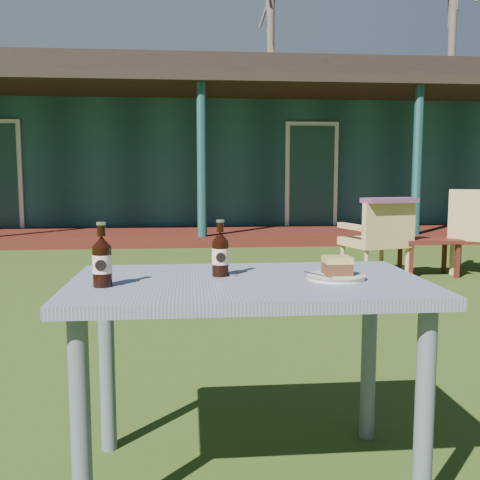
{
  "coord_description": "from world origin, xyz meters",
  "views": [
    {
      "loc": [
        -0.2,
        -3.47,
        1.08
      ],
      "look_at": [
        0.0,
        -1.3,
        0.82
      ],
      "focal_mm": 42.0,
      "sensor_mm": 36.0,
      "label": 1
    }
  ],
  "objects": [
    {
      "name": "ground",
      "position": [
        0.0,
        0.0,
        0.0
      ],
      "size": [
        80.0,
        80.0,
        0.0
      ],
      "primitive_type": "plane",
      "color": "#334916"
    },
    {
      "name": "tree_mid",
      "position": [
        3.0,
        18.5,
        4.75
      ],
      "size": [
        0.28,
        0.28,
        9.5
      ],
      "primitive_type": "cylinder",
      "color": "brown",
      "rests_on": "ground"
    },
    {
      "name": "cake_slice",
      "position": [
        0.31,
        -1.61,
        0.77
      ],
      "size": [
        0.09,
        0.09,
        0.06
      ],
      "color": "#522B1A",
      "rests_on": "plate"
    },
    {
      "name": "plate",
      "position": [
        0.3,
        -1.62,
        0.73
      ],
      "size": [
        0.2,
        0.2,
        0.01
      ],
      "color": "silver",
      "rests_on": "cafe_table"
    },
    {
      "name": "floral_throw",
      "position": [
        1.81,
        2.0,
        0.82
      ],
      "size": [
        0.6,
        0.35,
        0.05
      ],
      "primitive_type": "cube",
      "rotation": [
        0.0,
        0.0,
        3.41
      ],
      "color": "#6F3861",
      "rests_on": "armchair_left"
    },
    {
      "name": "cola_bottle_near",
      "position": [
        -0.09,
        -1.53,
        0.8
      ],
      "size": [
        0.06,
        0.06,
        0.2
      ],
      "color": "black",
      "rests_on": "cafe_table"
    },
    {
      "name": "bottle_cap",
      "position": [
        -0.05,
        -1.54,
        0.72
      ],
      "size": [
        0.03,
        0.03,
        0.01
      ],
      "primitive_type": "cylinder",
      "color": "silver",
      "rests_on": "cafe_table"
    },
    {
      "name": "pavilion",
      "position": [
        -0.0,
        9.39,
        1.61
      ],
      "size": [
        15.8,
        8.3,
        3.45
      ],
      "color": "#194042",
      "rests_on": "ground"
    },
    {
      "name": "fork",
      "position": [
        0.24,
        -1.63,
        0.74
      ],
      "size": [
        0.08,
        0.13,
        0.0
      ],
      "primitive_type": "cube",
      "rotation": [
        0.0,
        0.0,
        0.5
      ],
      "color": "silver",
      "rests_on": "plate"
    },
    {
      "name": "cafe_table",
      "position": [
        0.0,
        -1.6,
        0.62
      ],
      "size": [
        1.2,
        0.7,
        0.72
      ],
      "color": "slate",
      "rests_on": "ground"
    },
    {
      "name": "cola_bottle_far",
      "position": [
        -0.47,
        -1.68,
        0.8
      ],
      "size": [
        0.06,
        0.06,
        0.21
      ],
      "color": "black",
      "rests_on": "cafe_table"
    },
    {
      "name": "side_table",
      "position": [
        2.33,
        2.21,
        0.34
      ],
      "size": [
        0.6,
        0.4,
        0.4
      ],
      "color": "#4D1A12",
      "rests_on": "ground"
    },
    {
      "name": "tree_right",
      "position": [
        9.5,
        17.0,
        5.5
      ],
      "size": [
        0.28,
        0.28,
        11.0
      ],
      "primitive_type": "cylinder",
      "color": "brown",
      "rests_on": "ground"
    },
    {
      "name": "armchair_left",
      "position": [
        1.77,
        2.16,
        0.45
      ],
      "size": [
        0.71,
        0.68,
        0.79
      ],
      "color": "tan",
      "rests_on": "ground"
    }
  ]
}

